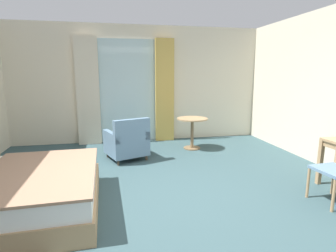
% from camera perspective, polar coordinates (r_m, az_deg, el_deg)
% --- Properties ---
extents(ground, '(6.73, 7.44, 0.10)m').
position_cam_1_polar(ground, '(3.75, -0.16, -16.19)').
color(ground, '#334C51').
extents(wall_back, '(6.33, 0.12, 2.82)m').
position_cam_1_polar(wall_back, '(6.77, -6.06, 8.78)').
color(wall_back, beige).
rests_on(wall_back, ground).
extents(balcony_glass_door, '(1.39, 0.02, 2.48)m').
position_cam_1_polar(balcony_glass_door, '(6.67, -8.68, 7.23)').
color(balcony_glass_door, silver).
rests_on(balcony_glass_door, ground).
extents(curtain_panel_left, '(0.53, 0.10, 2.50)m').
position_cam_1_polar(curtain_panel_left, '(6.59, -16.65, 6.95)').
color(curtain_panel_left, beige).
rests_on(curtain_panel_left, ground).
extents(curtain_panel_right, '(0.46, 0.10, 2.50)m').
position_cam_1_polar(curtain_panel_right, '(6.68, -0.72, 7.45)').
color(curtain_panel_right, tan).
rests_on(curtain_panel_right, ground).
extents(bed, '(2.09, 1.92, 0.99)m').
position_cam_1_polar(bed, '(3.82, -31.20, -12.02)').
color(bed, tan).
rests_on(bed, ground).
extents(armchair_by_window, '(0.90, 0.90, 0.84)m').
position_cam_1_polar(armchair_by_window, '(5.34, -8.64, -3.46)').
color(armchair_by_window, slate).
rests_on(armchair_by_window, ground).
extents(round_cafe_table, '(0.68, 0.68, 0.70)m').
position_cam_1_polar(round_cafe_table, '(6.03, 5.17, -0.01)').
color(round_cafe_table, tan).
rests_on(round_cafe_table, ground).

